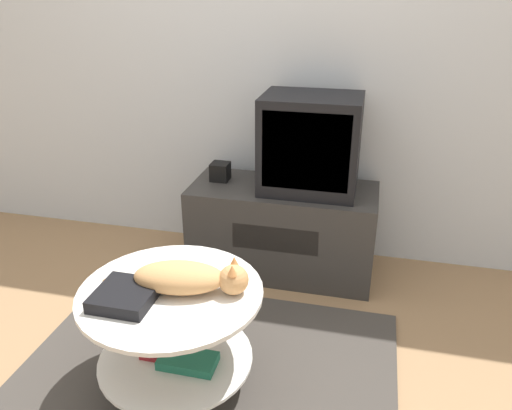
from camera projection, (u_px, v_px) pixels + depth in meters
name	position (u px, v px, depth m)	size (l,w,h in m)	color
ground_plane	(201.00, 386.00, 2.06)	(12.00, 12.00, 0.00)	#93704C
wall_back	(271.00, 28.00, 2.68)	(8.00, 0.05, 2.60)	silver
rug	(201.00, 384.00, 2.06)	(1.58, 1.30, 0.02)	#3D3833
tv_stand	(282.00, 229.00, 2.81)	(1.01, 0.45, 0.51)	#33302D
tv	(310.00, 144.00, 2.59)	(0.50, 0.38, 0.50)	black
speaker	(220.00, 172.00, 2.79)	(0.10, 0.10, 0.10)	black
coffee_table	(174.00, 326.00, 1.93)	(0.70, 0.70, 0.45)	#B2B2B7
dvd_box	(125.00, 296.00, 1.79)	(0.21, 0.21, 0.05)	black
cat	(188.00, 278.00, 1.84)	(0.55, 0.22, 0.14)	tan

